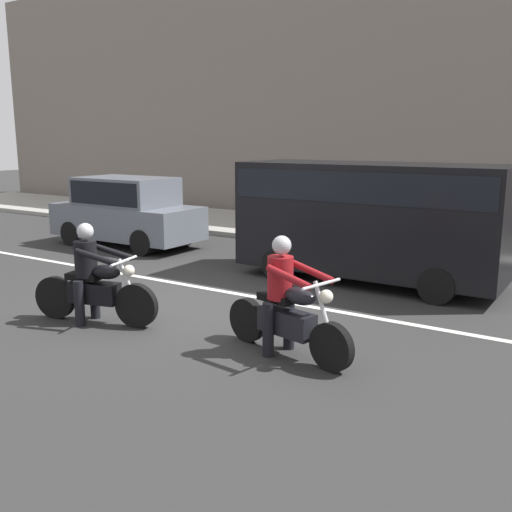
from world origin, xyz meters
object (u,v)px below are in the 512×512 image
Objects in this scene: parked_hatchback_slate_gray at (126,210)px; parked_van_black at (371,214)px; pedestrian_bystander at (417,203)px; motorcycle_with_rider_crimson at (286,307)px; motorcycle_with_rider_black_leather at (93,282)px.

parked_van_black is at bearing -1.63° from parked_hatchback_slate_gray.
pedestrian_bystander is (6.48, 3.88, 0.22)m from parked_hatchback_slate_gray.
parked_van_black is (-0.59, 4.33, 0.70)m from motorcycle_with_rider_crimson.
parked_van_black is 1.25× the size of parked_hatchback_slate_gray.
motorcycle_with_rider_crimson is 1.20× the size of pedestrian_bystander.
motorcycle_with_rider_crimson is 4.42m from parked_van_black.
motorcycle_with_rider_black_leather is at bearing -49.16° from parked_hatchback_slate_gray.
motorcycle_with_rider_crimson is 0.51× the size of parked_hatchback_slate_gray.
parked_hatchback_slate_gray reaches higher than motorcycle_with_rider_black_leather.
pedestrian_bystander is at bearing 30.94° from parked_hatchback_slate_gray.
motorcycle_with_rider_black_leather is 6.54m from parked_hatchback_slate_gray.
motorcycle_with_rider_crimson is 8.70m from parked_hatchback_slate_gray.
parked_van_black is (2.56, 4.75, 0.72)m from motorcycle_with_rider_black_leather.
parked_hatchback_slate_gray is at bearing 178.37° from parked_van_black.
motorcycle_with_rider_black_leather is 3.18m from motorcycle_with_rider_crimson.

